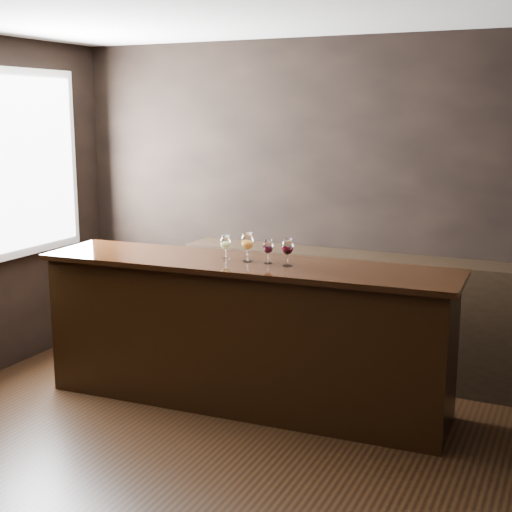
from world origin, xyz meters
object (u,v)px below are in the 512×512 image
at_px(back_bar_shelf, 345,313).
at_px(glass_red_a, 268,247).
at_px(glass_white, 225,243).
at_px(glass_red_b, 288,247).
at_px(bar_counter, 245,336).
at_px(glass_amber, 247,242).

height_order(back_bar_shelf, glass_red_a, glass_red_a).
bearing_deg(glass_white, glass_red_b, -2.46).
xyz_separation_m(back_bar_shelf, glass_red_b, (-0.13, -0.97, 0.72)).
height_order(back_bar_shelf, glass_red_b, glass_red_b).
bearing_deg(glass_red_b, back_bar_shelf, 82.53).
bearing_deg(bar_counter, glass_red_a, 5.23).
xyz_separation_m(bar_counter, glass_red_a, (0.18, 0.02, 0.69)).
relative_size(bar_counter, back_bar_shelf, 1.06).
bearing_deg(glass_red_a, glass_white, 180.00).
relative_size(bar_counter, glass_amber, 14.05).
bearing_deg(glass_amber, glass_red_b, -3.17).
xyz_separation_m(glass_white, glass_amber, (0.18, -0.00, 0.02)).
bearing_deg(bar_counter, glass_red_b, -2.24).
bearing_deg(bar_counter, glass_amber, 59.38).
bearing_deg(glass_red_a, glass_amber, -178.70).
xyz_separation_m(bar_counter, glass_red_b, (0.34, 0.00, 0.71)).
bearing_deg(glass_amber, back_bar_shelf, 64.46).
bearing_deg(glass_red_b, glass_red_a, 172.30).
relative_size(back_bar_shelf, glass_white, 15.69).
xyz_separation_m(bar_counter, glass_white, (-0.17, 0.02, 0.69)).
xyz_separation_m(back_bar_shelf, glass_white, (-0.64, -0.95, 0.71)).
relative_size(back_bar_shelf, glass_amber, 13.21).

